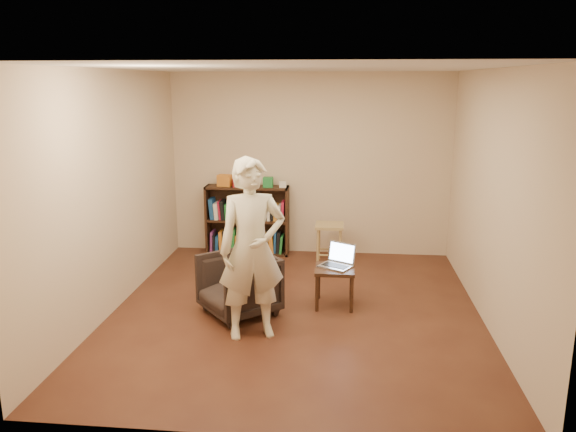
# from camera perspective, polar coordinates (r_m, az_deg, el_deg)

# --- Properties ---
(floor) EXTENTS (4.50, 4.50, 0.00)m
(floor) POSITION_cam_1_polar(r_m,az_deg,el_deg) (6.27, 0.78, -9.68)
(floor) COLOR #401E14
(floor) RESTS_ON ground
(ceiling) EXTENTS (4.50, 4.50, 0.00)m
(ceiling) POSITION_cam_1_polar(r_m,az_deg,el_deg) (5.76, 0.86, 14.82)
(ceiling) COLOR silver
(ceiling) RESTS_ON wall_back
(wall_back) EXTENTS (4.00, 0.00, 4.00)m
(wall_back) POSITION_cam_1_polar(r_m,az_deg,el_deg) (8.09, 2.23, 5.22)
(wall_back) COLOR beige
(wall_back) RESTS_ON floor
(wall_left) EXTENTS (0.00, 4.50, 4.50)m
(wall_left) POSITION_cam_1_polar(r_m,az_deg,el_deg) (6.37, -17.42, 2.32)
(wall_left) COLOR beige
(wall_left) RESTS_ON floor
(wall_right) EXTENTS (0.00, 4.50, 4.50)m
(wall_right) POSITION_cam_1_polar(r_m,az_deg,el_deg) (6.04, 20.07, 1.53)
(wall_right) COLOR beige
(wall_right) RESTS_ON floor
(bookshelf) EXTENTS (1.20, 0.30, 1.00)m
(bookshelf) POSITION_cam_1_polar(r_m,az_deg,el_deg) (8.21, -4.12, -0.80)
(bookshelf) COLOR black
(bookshelf) RESTS_ON floor
(box_yellow) EXTENTS (0.22, 0.18, 0.16)m
(box_yellow) POSITION_cam_1_polar(r_m,az_deg,el_deg) (8.12, -6.42, 3.61)
(box_yellow) COLOR orange
(box_yellow) RESTS_ON bookshelf
(red_cloth) EXTENTS (0.35, 0.29, 0.10)m
(red_cloth) POSITION_cam_1_polar(r_m,az_deg,el_deg) (8.09, -4.60, 3.40)
(red_cloth) COLOR maroon
(red_cloth) RESTS_ON bookshelf
(box_green) EXTENTS (0.14, 0.14, 0.14)m
(box_green) POSITION_cam_1_polar(r_m,az_deg,el_deg) (8.01, -2.04, 3.46)
(box_green) COLOR #217C35
(box_green) RESTS_ON bookshelf
(box_white) EXTENTS (0.11, 0.11, 0.08)m
(box_white) POSITION_cam_1_polar(r_m,az_deg,el_deg) (7.98, -0.55, 3.21)
(box_white) COLOR silver
(box_white) RESTS_ON bookshelf
(stool) EXTENTS (0.38, 0.38, 0.55)m
(stool) POSITION_cam_1_polar(r_m,az_deg,el_deg) (7.76, 4.23, -1.61)
(stool) COLOR #A78C51
(stool) RESTS_ON floor
(armchair) EXTENTS (1.01, 1.01, 0.66)m
(armchair) POSITION_cam_1_polar(r_m,az_deg,el_deg) (6.13, -5.04, -6.95)
(armchair) COLOR black
(armchair) RESTS_ON floor
(side_table) EXTENTS (0.44, 0.44, 0.45)m
(side_table) POSITION_cam_1_polar(r_m,az_deg,el_deg) (6.33, 4.78, -5.90)
(side_table) COLOR black
(side_table) RESTS_ON floor
(laptop) EXTENTS (0.44, 0.42, 0.25)m
(laptop) POSITION_cam_1_polar(r_m,az_deg,el_deg) (6.35, 5.09, -4.56)
(laptop) COLOR #A6A7AB
(laptop) RESTS_ON side_table
(person) EXTENTS (0.75, 0.62, 1.78)m
(person) POSITION_cam_1_polar(r_m,az_deg,el_deg) (5.44, -3.68, -3.39)
(person) COLOR beige
(person) RESTS_ON floor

